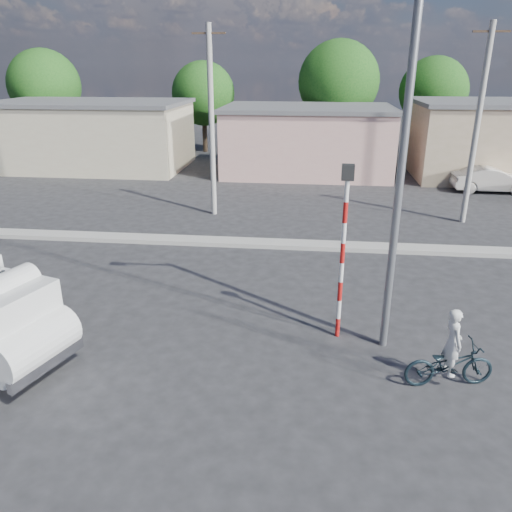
# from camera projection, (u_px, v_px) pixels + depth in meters

# --- Properties ---
(ground_plane) EXTENTS (120.00, 120.00, 0.00)m
(ground_plane) POSITION_uv_depth(u_px,v_px,m) (201.00, 360.00, 11.60)
(ground_plane) COLOR #262628
(ground_plane) RESTS_ON ground
(median) EXTENTS (40.00, 0.80, 0.16)m
(median) POSITION_uv_depth(u_px,v_px,m) (246.00, 243.00, 18.98)
(median) COLOR #99968E
(median) RESTS_ON ground
(bicycle) EXTENTS (2.01, 1.00, 1.01)m
(bicycle) POSITION_uv_depth(u_px,v_px,m) (449.00, 364.00, 10.55)
(bicycle) COLOR black
(bicycle) RESTS_ON ground
(cyclist) EXTENTS (0.45, 0.60, 1.50)m
(cyclist) POSITION_uv_depth(u_px,v_px,m) (451.00, 354.00, 10.46)
(cyclist) COLOR silver
(cyclist) RESTS_ON ground
(car_cream) EXTENTS (3.98, 1.39, 1.31)m
(car_cream) POSITION_uv_depth(u_px,v_px,m) (491.00, 180.00, 26.59)
(car_cream) COLOR beige
(car_cream) RESTS_ON ground
(traffic_pole) EXTENTS (0.28, 0.18, 4.36)m
(traffic_pole) POSITION_uv_depth(u_px,v_px,m) (343.00, 239.00, 11.71)
(traffic_pole) COLOR red
(traffic_pole) RESTS_ON ground
(streetlight) EXTENTS (2.34, 0.22, 9.00)m
(streetlight) POSITION_uv_depth(u_px,v_px,m) (396.00, 139.00, 10.48)
(streetlight) COLOR slate
(streetlight) RESTS_ON ground
(building_row) EXTENTS (37.80, 7.30, 4.44)m
(building_row) POSITION_uv_depth(u_px,v_px,m) (293.00, 138.00, 31.10)
(building_row) COLOR #BFB090
(building_row) RESTS_ON ground
(tree_row) EXTENTS (34.13, 7.32, 8.10)m
(tree_row) POSITION_uv_depth(u_px,v_px,m) (252.00, 87.00, 36.61)
(tree_row) COLOR #38281E
(tree_row) RESTS_ON ground
(utility_poles) EXTENTS (35.40, 0.24, 8.00)m
(utility_poles) POSITION_uv_depth(u_px,v_px,m) (334.00, 124.00, 20.91)
(utility_poles) COLOR #99968E
(utility_poles) RESTS_ON ground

